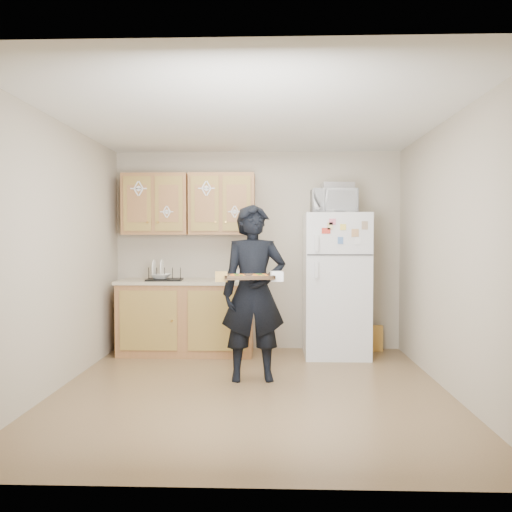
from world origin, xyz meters
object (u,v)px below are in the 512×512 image
object	(u,v)px
dish_rack	(165,273)
person	(254,293)
microwave	(334,201)
baking_tray	(249,278)
refrigerator	(336,285)

from	to	relation	value
dish_rack	person	bearing A→B (deg)	-42.92
microwave	dish_rack	size ratio (longest dim) A/B	1.22
person	microwave	distance (m)	1.68
baking_tray	dish_rack	size ratio (longest dim) A/B	1.08
microwave	dish_rack	xyz separation A→B (m)	(-2.02, 0.01, -0.86)
microwave	baking_tray	bearing A→B (deg)	-128.85
refrigerator	dish_rack	distance (m)	2.06
refrigerator	dish_rack	world-z (taller)	refrigerator
person	dish_rack	size ratio (longest dim) A/B	4.12
person	baking_tray	world-z (taller)	person
refrigerator	person	distance (m)	1.43
person	dish_rack	distance (m)	1.52
baking_tray	dish_rack	distance (m)	1.71
person	refrigerator	bearing A→B (deg)	42.28
baking_tray	refrigerator	bearing A→B (deg)	48.13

